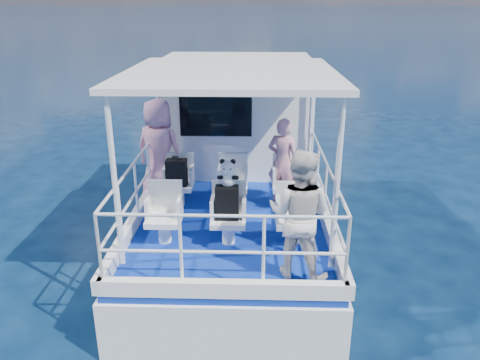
{
  "coord_description": "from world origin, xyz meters",
  "views": [
    {
      "loc": [
        0.35,
        -6.97,
        4.07
      ],
      "look_at": [
        0.14,
        -0.4,
        1.58
      ],
      "focal_mm": 35.0,
      "sensor_mm": 36.0,
      "label": 1
    }
  ],
  "objects_px": {
    "panda": "(228,173)",
    "passenger_stbd_aft": "(299,215)",
    "passenger_port_fwd": "(159,150)",
    "backpack_center": "(227,203)"
  },
  "relations": [
    {
      "from": "passenger_stbd_aft",
      "to": "backpack_center",
      "type": "relative_size",
      "value": 3.43
    },
    {
      "from": "passenger_port_fwd",
      "to": "backpack_center",
      "type": "distance_m",
      "value": 2.05
    },
    {
      "from": "passenger_port_fwd",
      "to": "passenger_stbd_aft",
      "type": "relative_size",
      "value": 1.06
    },
    {
      "from": "panda",
      "to": "passenger_stbd_aft",
      "type": "bearing_deg",
      "value": -42.14
    },
    {
      "from": "passenger_port_fwd",
      "to": "passenger_stbd_aft",
      "type": "xyz_separation_m",
      "value": [
        2.15,
        -2.41,
        -0.05
      ]
    },
    {
      "from": "passenger_stbd_aft",
      "to": "panda",
      "type": "distance_m",
      "value": 1.23
    },
    {
      "from": "backpack_center",
      "to": "panda",
      "type": "xyz_separation_m",
      "value": [
        0.01,
        0.03,
        0.43
      ]
    },
    {
      "from": "passenger_port_fwd",
      "to": "backpack_center",
      "type": "xyz_separation_m",
      "value": [
        1.23,
        -1.62,
        -0.25
      ]
    },
    {
      "from": "passenger_port_fwd",
      "to": "backpack_center",
      "type": "relative_size",
      "value": 3.65
    },
    {
      "from": "passenger_stbd_aft",
      "to": "passenger_port_fwd",
      "type": "bearing_deg",
      "value": -25.96
    }
  ]
}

